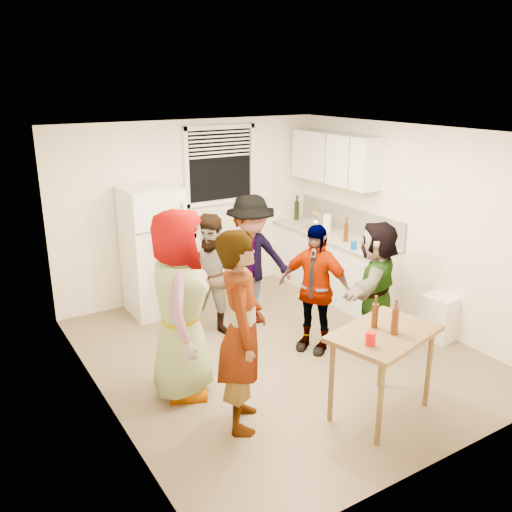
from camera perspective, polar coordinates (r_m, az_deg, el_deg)
room at (r=6.37m, az=2.45°, el=-10.11°), size 4.00×4.50×2.50m
window at (r=7.83m, az=-3.79°, el=9.52°), size 1.12×0.10×1.06m
refrigerator at (r=7.28m, az=-10.75°, el=0.49°), size 0.70×0.70×1.70m
counter_lower at (r=7.99m, az=7.99°, el=-0.94°), size 0.60×2.20×0.86m
countertop at (r=7.86m, az=8.13°, el=2.16°), size 0.64×2.22×0.04m
backsplash at (r=7.99m, az=9.77°, el=3.83°), size 0.03×2.20×0.36m
upper_cabinets at (r=7.88m, az=8.28°, el=10.15°), size 0.34×1.60×0.70m
kettle at (r=8.08m, az=6.32°, el=2.82°), size 0.30×0.26×0.22m
paper_towel at (r=7.94m, az=7.44°, el=2.50°), size 0.12×0.12×0.27m
wine_bottle at (r=8.62m, az=4.29°, el=3.85°), size 0.07×0.07×0.29m
beer_bottle_counter at (r=7.51m, az=9.40°, el=1.51°), size 0.07×0.07×0.25m
blue_cup at (r=7.16m, az=10.22°, el=0.66°), size 0.08×0.08×0.11m
picture_frame at (r=8.45m, az=6.52°, el=4.08°), size 0.02×0.20×0.17m
trash_bin at (r=6.98m, az=18.83°, el=-6.25°), size 0.41×0.41×0.55m
serving_table at (r=5.48m, az=12.73°, el=-15.72°), size 1.13×0.88×0.84m
beer_bottle_table at (r=5.04m, az=14.32°, el=-7.95°), size 0.06×0.06×0.25m
red_cup at (r=4.80m, az=11.92°, el=-9.11°), size 0.09×0.09×0.12m
guest_grey at (r=5.71m, az=-7.58°, el=-13.88°), size 2.11×1.69×0.60m
guest_stripe at (r=5.23m, az=-1.41°, el=-17.05°), size 1.93×1.49×0.44m
guest_back_left at (r=6.77m, az=-4.27°, el=-8.37°), size 1.41×1.71×0.58m
guest_back_right at (r=7.12m, az=-0.56°, el=-6.91°), size 1.36×1.84×0.62m
guest_black at (r=6.50m, az=5.95°, el=-9.61°), size 1.75×1.50×0.37m
guest_orange at (r=6.72m, az=12.08°, el=-8.97°), size 2.01×2.04×0.45m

